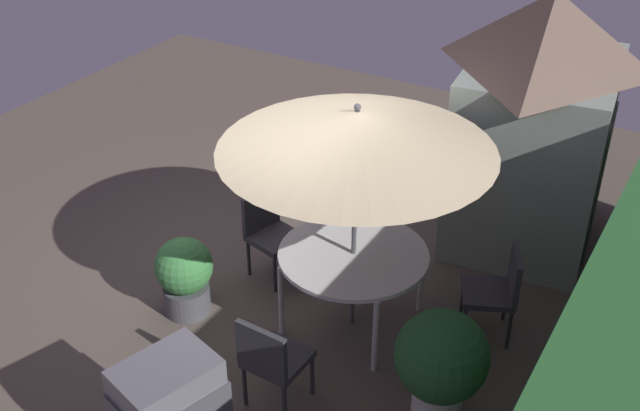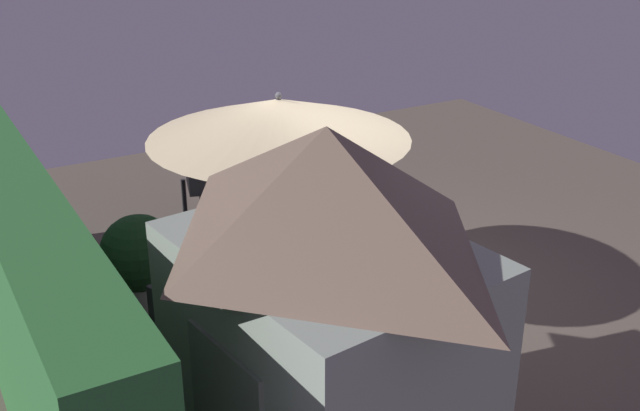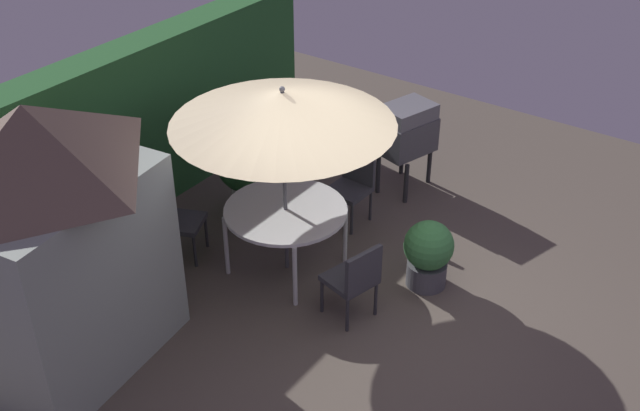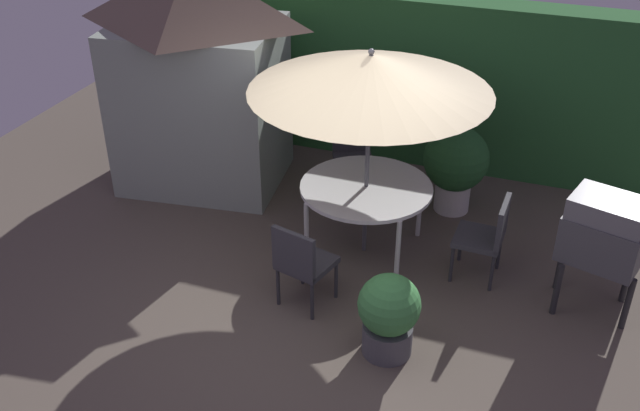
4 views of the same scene
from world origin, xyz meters
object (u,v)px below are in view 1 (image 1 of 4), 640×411
object	(u,v)px
chair_near_shed	(498,288)
bbq_grill	(169,405)
potted_plant_by_shed	(441,362)
garden_shed	(537,119)
patio_umbrella	(357,131)
potted_plant_by_grill	(185,274)
patio_table	(353,258)
chair_toward_hedge	(271,358)
chair_far_side	(270,229)

from	to	relation	value
chair_near_shed	bbq_grill	bearing A→B (deg)	-26.24
bbq_grill	potted_plant_by_shed	xyz separation A→B (m)	(-1.59, 1.36, -0.24)
garden_shed	patio_umbrella	xyz separation A→B (m)	(2.33, -0.88, 0.62)
potted_plant_by_grill	chair_near_shed	bearing A→B (deg)	113.85
chair_near_shed	patio_table	bearing A→B (deg)	-66.49
chair_near_shed	potted_plant_by_grill	xyz separation A→B (m)	(1.17, -2.65, -0.10)
patio_table	chair_toward_hedge	world-z (taller)	chair_toward_hedge
chair_near_shed	chair_far_side	bearing A→B (deg)	-84.16
garden_shed	chair_far_side	xyz separation A→B (m)	(2.05, -1.98, -0.86)
patio_table	chair_near_shed	world-z (taller)	chair_near_shed
chair_far_side	chair_toward_hedge	distance (m)	1.88
garden_shed	bbq_grill	bearing A→B (deg)	-13.03
patio_umbrella	bbq_grill	distance (m)	2.59
patio_umbrella	chair_near_shed	bearing A→B (deg)	113.51
patio_umbrella	potted_plant_by_shed	xyz separation A→B (m)	(0.72, 1.16, -1.40)
patio_umbrella	chair_far_side	distance (m)	1.87
chair_near_shed	patio_umbrella	bearing A→B (deg)	-66.49
garden_shed	chair_near_shed	bearing A→B (deg)	10.10
patio_table	chair_far_side	xyz separation A→B (m)	(-0.29, -1.10, -0.22)
patio_umbrella	potted_plant_by_shed	distance (m)	1.96
patio_umbrella	potted_plant_by_grill	world-z (taller)	patio_umbrella
patio_table	chair_near_shed	distance (m)	1.33
bbq_grill	chair_near_shed	xyz separation A→B (m)	(-2.83, 1.40, -0.33)
chair_near_shed	chair_far_side	size ratio (longest dim) A/B	1.00
chair_far_side	chair_toward_hedge	bearing A→B (deg)	33.98
potted_plant_by_shed	potted_plant_by_grill	size ratio (longest dim) A/B	1.30
patio_umbrella	chair_far_side	bearing A→B (deg)	-104.61
chair_near_shed	potted_plant_by_grill	distance (m)	2.90
garden_shed	chair_far_side	world-z (taller)	garden_shed
bbq_grill	potted_plant_by_grill	distance (m)	2.12
garden_shed	patio_umbrella	bearing A→B (deg)	-20.69
garden_shed	chair_near_shed	size ratio (longest dim) A/B	3.01
garden_shed	potted_plant_by_grill	bearing A→B (deg)	-37.99
patio_table	potted_plant_by_shed	size ratio (longest dim) A/B	1.32
patio_umbrella	bbq_grill	bearing A→B (deg)	-4.77
potted_plant_by_shed	potted_plant_by_grill	xyz separation A→B (m)	(-0.07, -2.61, -0.18)
bbq_grill	chair_far_side	xyz separation A→B (m)	(-2.60, -0.91, -0.33)
chair_near_shed	potted_plant_by_grill	size ratio (longest dim) A/B	1.13
patio_table	bbq_grill	world-z (taller)	bbq_grill
bbq_grill	garden_shed	bearing A→B (deg)	166.97
bbq_grill	potted_plant_by_shed	world-z (taller)	bbq_grill
patio_table	patio_umbrella	distance (m)	1.27
patio_umbrella	bbq_grill	size ratio (longest dim) A/B	1.96
chair_near_shed	chair_toward_hedge	xyz separation A→B (m)	(1.80, -1.25, 0.00)
patio_umbrella	bbq_grill	xyz separation A→B (m)	(2.31, -0.19, -1.16)
garden_shed	chair_near_shed	xyz separation A→B (m)	(1.81, 0.32, -0.86)
bbq_grill	potted_plant_by_shed	bearing A→B (deg)	139.55
garden_shed	chair_near_shed	distance (m)	2.03
chair_far_side	bbq_grill	bearing A→B (deg)	19.33
garden_shed	patio_table	xyz separation A→B (m)	(2.33, -0.88, -0.65)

